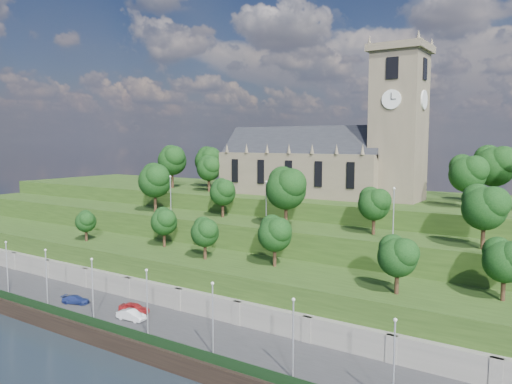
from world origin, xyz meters
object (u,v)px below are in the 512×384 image
Objects in this scene: car_left at (134,308)px; car_middle at (131,315)px; church at (327,156)px; car_right at (76,300)px.

car_left is 1.05× the size of car_middle.
car_left is (-9.81, -39.16, -19.79)m from church.
car_middle is (-8.21, -41.14, -19.85)m from church.
church is 9.44× the size of car_middle.
car_right is at bearing 86.74° from car_left.
car_middle is at bearing -154.11° from car_left.
car_right is (-19.92, -40.93, -19.94)m from church.
church is at bearing -16.91° from car_middle.
car_right is (-11.71, 0.21, -0.10)m from car_middle.
car_left is 2.54m from car_middle.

